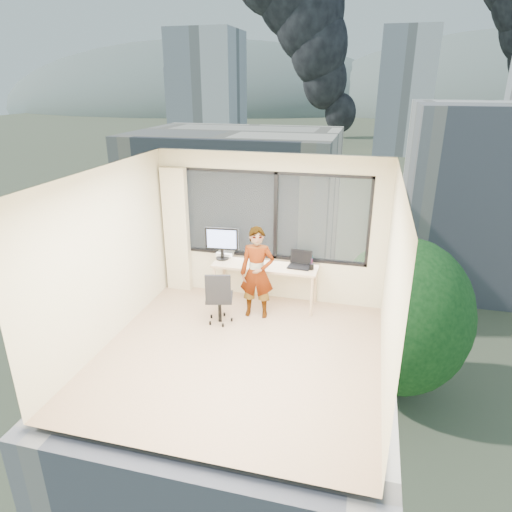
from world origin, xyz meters
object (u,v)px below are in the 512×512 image
(game_console, at_px, (225,254))
(monitor, at_px, (222,243))
(laptop, at_px, (299,261))
(person, at_px, (257,273))
(desk, at_px, (265,284))
(handbag, at_px, (305,257))
(chair, at_px, (219,296))

(game_console, bearing_deg, monitor, -87.71)
(laptop, bearing_deg, monitor, -177.29)
(person, distance_m, laptop, 0.78)
(desk, relative_size, handbag, 6.50)
(monitor, bearing_deg, game_console, 84.87)
(desk, height_order, monitor, monitor)
(chair, bearing_deg, handbag, 26.88)
(chair, height_order, monitor, monitor)
(monitor, bearing_deg, desk, -9.23)
(desk, bearing_deg, handbag, 21.00)
(chair, bearing_deg, game_console, 87.97)
(person, distance_m, game_console, 1.03)
(laptop, bearing_deg, desk, -174.37)
(person, relative_size, laptop, 3.89)
(chair, relative_size, handbag, 3.36)
(desk, xyz_separation_m, game_console, (-0.80, 0.23, 0.41))
(person, distance_m, handbag, 0.98)
(chair, height_order, game_console, chair)
(game_console, height_order, laptop, laptop)
(person, bearing_deg, monitor, 141.14)
(chair, distance_m, monitor, 1.07)
(chair, relative_size, person, 0.60)
(chair, xyz_separation_m, monitor, (-0.23, 0.88, 0.58))
(monitor, xyz_separation_m, handbag, (1.45, 0.19, -0.19))
(person, xyz_separation_m, handbag, (0.68, 0.70, 0.08))
(desk, distance_m, laptop, 0.77)
(desk, distance_m, game_console, 0.93)
(desk, distance_m, monitor, 1.04)
(game_console, xyz_separation_m, handbag, (1.45, 0.02, 0.07))
(person, height_order, game_console, person)
(desk, xyz_separation_m, person, (-0.03, -0.45, 0.40))
(monitor, height_order, laptop, monitor)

